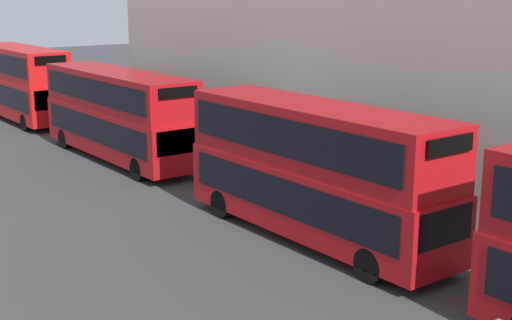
{
  "coord_description": "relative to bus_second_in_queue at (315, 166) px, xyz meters",
  "views": [
    {
      "loc": [
        -13.05,
        1.4,
        7.86
      ],
      "look_at": [
        0.48,
        19.43,
        2.48
      ],
      "focal_mm": 50.0,
      "sensor_mm": 36.0,
      "label": 1
    }
  ],
  "objects": [
    {
      "name": "bus_third_in_queue",
      "position": [
        0.0,
        13.89,
        -0.09
      ],
      "size": [
        2.59,
        11.17,
        4.21
      ],
      "color": "#A80F14",
      "rests_on": "ground"
    },
    {
      "name": "bus_second_in_queue",
      "position": [
        0.0,
        0.0,
        0.0
      ],
      "size": [
        2.59,
        10.45,
        4.4
      ],
      "color": "#A80F14",
      "rests_on": "ground"
    },
    {
      "name": "bus_trailing",
      "position": [
        0.0,
        27.13,
        0.05
      ],
      "size": [
        2.59,
        10.26,
        4.5
      ],
      "color": "red",
      "rests_on": "ground"
    }
  ]
}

